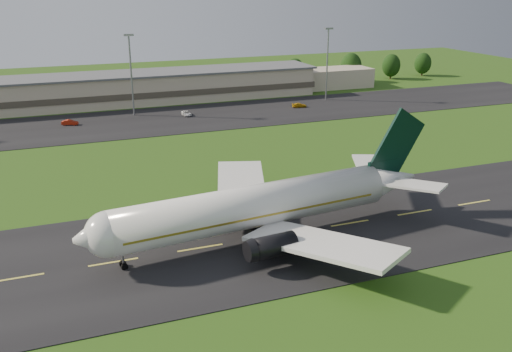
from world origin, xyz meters
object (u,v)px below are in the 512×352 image
object	(u,v)px
airliner	(259,206)
light_mast_centre	(131,65)
service_vehicle_c	(186,113)
terminal	(128,89)
service_vehicle_d	(299,105)
light_mast_east	(327,55)
service_vehicle_b	(70,122)

from	to	relation	value
airliner	light_mast_centre	distance (m)	80.38
airliner	service_vehicle_c	xyz separation A→B (m)	(9.14, 74.47, -3.98)
terminal	service_vehicle_d	size ratio (longest dim) A/B	35.82
light_mast_centre	service_vehicle_d	size ratio (longest dim) A/B	5.03
airliner	light_mast_east	xyz separation A→B (m)	(51.78, 79.91, 8.08)
light_mast_east	light_mast_centre	bearing A→B (deg)	180.00
service_vehicle_b	service_vehicle_d	xyz separation A→B (m)	(59.51, -1.40, -0.05)
terminal	light_mast_east	distance (m)	56.67
service_vehicle_b	service_vehicle_d	size ratio (longest dim) A/B	0.95
light_mast_east	service_vehicle_d	xyz separation A→B (m)	(-11.53, -6.65, -12.05)
airliner	service_vehicle_d	distance (m)	83.68
service_vehicle_c	service_vehicle_b	bearing A→B (deg)	-178.96
light_mast_east	service_vehicle_c	world-z (taller)	light_mast_east
service_vehicle_d	service_vehicle_c	bearing A→B (deg)	93.83
service_vehicle_b	service_vehicle_c	distance (m)	28.41
airliner	service_vehicle_c	bearing A→B (deg)	76.87
service_vehicle_c	service_vehicle_d	distance (m)	31.13
terminal	service_vehicle_d	distance (m)	47.98
service_vehicle_d	airliner	bearing A→B (deg)	157.28
airliner	light_mast_east	world-z (taller)	light_mast_east
light_mast_centre	light_mast_east	distance (m)	55.00
light_mast_east	service_vehicle_d	distance (m)	17.96
light_mast_centre	light_mast_east	size ratio (longest dim) A/B	1.00
airliner	service_vehicle_b	distance (m)	77.21
terminal	service_vehicle_c	xyz separation A→B (m)	(10.96, -21.62, -3.31)
service_vehicle_c	terminal	bearing A→B (deg)	118.31
airliner	service_vehicle_c	world-z (taller)	airliner
light_mast_centre	service_vehicle_c	size ratio (longest dim) A/B	4.85
airliner	light_mast_centre	xyz separation A→B (m)	(-3.22, 79.91, 8.08)
service_vehicle_d	service_vehicle_b	bearing A→B (deg)	94.71
light_mast_east	service_vehicle_d	size ratio (longest dim) A/B	5.03
light_mast_centre	service_vehicle_c	distance (m)	18.10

